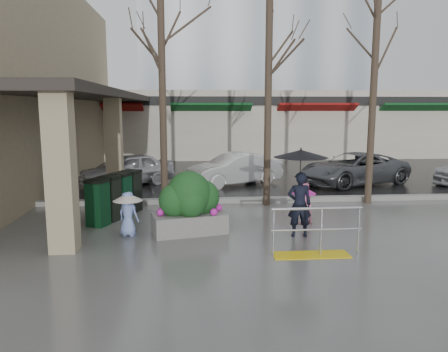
{
  "coord_description": "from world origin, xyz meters",
  "views": [
    {
      "loc": [
        -1.19,
        -9.77,
        3.07
      ],
      "look_at": [
        -0.33,
        1.32,
        1.3
      ],
      "focal_mm": 35.0,
      "sensor_mm": 36.0,
      "label": 1
    }
  ],
  "objects": [
    {
      "name": "child_blue",
      "position": [
        -2.69,
        0.55,
        0.67
      ],
      "size": [
        0.71,
        0.71,
        1.08
      ],
      "rotation": [
        0.0,
        0.0,
        2.65
      ],
      "color": "#809AE3",
      "rests_on": "ground"
    },
    {
      "name": "canopy_slab",
      "position": [
        -4.8,
        8.0,
        3.62
      ],
      "size": [
        2.8,
        18.0,
        0.25
      ],
      "primitive_type": "cube",
      "color": "#2D2823",
      "rests_on": "pillar_front"
    },
    {
      "name": "car_a",
      "position": [
        -3.69,
        7.48,
        0.63
      ],
      "size": [
        3.95,
        3.11,
        1.26
      ],
      "primitive_type": "imported",
      "rotation": [
        0.0,
        0.0,
        -1.06
      ],
      "color": "#BBBBC0",
      "rests_on": "ground"
    },
    {
      "name": "street_asphalt",
      "position": [
        0.0,
        22.0,
        0.01
      ],
      "size": [
        120.0,
        36.0,
        0.01
      ],
      "primitive_type": "cube",
      "color": "black",
      "rests_on": "ground"
    },
    {
      "name": "handrail",
      "position": [
        1.36,
        -1.2,
        0.38
      ],
      "size": [
        1.9,
        0.5,
        1.03
      ],
      "color": "yellow",
      "rests_on": "ground"
    },
    {
      "name": "ground",
      "position": [
        0.0,
        0.0,
        0.0
      ],
      "size": [
        120.0,
        120.0,
        0.0
      ],
      "primitive_type": "plane",
      "color": "#51514F",
      "rests_on": "ground"
    },
    {
      "name": "car_b",
      "position": [
        0.55,
        7.25,
        0.63
      ],
      "size": [
        4.02,
        2.86,
        1.26
      ],
      "primitive_type": "imported",
      "rotation": [
        0.0,
        0.0,
        -1.12
      ],
      "color": "white",
      "rests_on": "ground"
    },
    {
      "name": "tree_mideast",
      "position": [
        4.5,
        3.6,
        4.86
      ],
      "size": [
        3.2,
        3.2,
        6.5
      ],
      "color": "#382B21",
      "rests_on": "ground"
    },
    {
      "name": "storefront_row",
      "position": [
        2.0,
        17.97,
        2.01
      ],
      "size": [
        34.0,
        6.74,
        4.0
      ],
      "color": "beige",
      "rests_on": "ground"
    },
    {
      "name": "curb",
      "position": [
        0.0,
        4.0,
        0.07
      ],
      "size": [
        120.0,
        0.3,
        0.15
      ],
      "primitive_type": "cube",
      "color": "gray",
      "rests_on": "ground"
    },
    {
      "name": "woman",
      "position": [
        1.38,
        0.16,
        1.35
      ],
      "size": [
        1.28,
        1.28,
        2.13
      ],
      "rotation": [
        0.0,
        0.0,
        3.07
      ],
      "color": "black",
      "rests_on": "ground"
    },
    {
      "name": "child_pink",
      "position": [
        1.78,
        1.29,
        0.63
      ],
      "size": [
        0.67,
        0.65,
        1.1
      ],
      "rotation": [
        0.0,
        0.0,
        3.62
      ],
      "color": "pink",
      "rests_on": "ground"
    },
    {
      "name": "news_boxes",
      "position": [
        -3.27,
        2.28,
        0.61
      ],
      "size": [
        1.3,
        2.22,
        1.23
      ],
      "rotation": [
        0.0,
        0.0,
        -0.4
      ],
      "color": "#0C361A",
      "rests_on": "ground"
    },
    {
      "name": "tree_midwest",
      "position": [
        1.2,
        3.6,
        5.23
      ],
      "size": [
        3.2,
        3.2,
        7.0
      ],
      "color": "#382B21",
      "rests_on": "ground"
    },
    {
      "name": "tree_west",
      "position": [
        -2.0,
        3.6,
        5.08
      ],
      "size": [
        3.2,
        3.2,
        6.8
      ],
      "color": "#382B21",
      "rests_on": "ground"
    },
    {
      "name": "pillar_back",
      "position": [
        -3.9,
        6.0,
        1.75
      ],
      "size": [
        0.55,
        0.55,
        3.5
      ],
      "primitive_type": "cube",
      "color": "tan",
      "rests_on": "ground"
    },
    {
      "name": "pillar_front",
      "position": [
        -3.9,
        -0.5,
        1.75
      ],
      "size": [
        0.55,
        0.55,
        3.5
      ],
      "primitive_type": "cube",
      "color": "tan",
      "rests_on": "ground"
    },
    {
      "name": "car_c",
      "position": [
        5.3,
        7.01,
        0.63
      ],
      "size": [
        4.98,
        3.61,
        1.26
      ],
      "primitive_type": "imported",
      "rotation": [
        0.0,
        0.0,
        -1.2
      ],
      "color": "#575A5E",
      "rests_on": "ground"
    },
    {
      "name": "planter",
      "position": [
        -1.22,
        0.67,
        0.73
      ],
      "size": [
        1.92,
        1.27,
        1.54
      ],
      "rotation": [
        0.0,
        0.0,
        0.24
      ],
      "color": "slate",
      "rests_on": "ground"
    }
  ]
}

